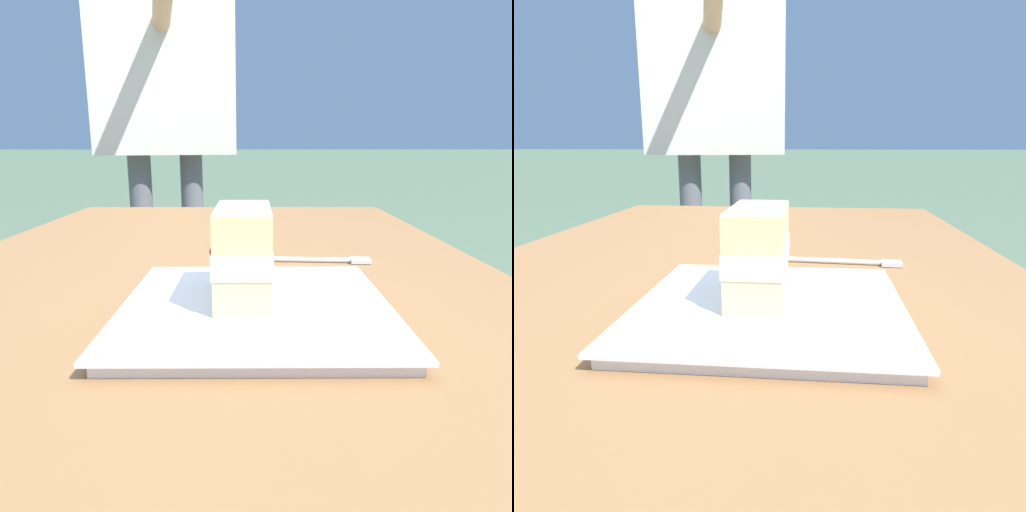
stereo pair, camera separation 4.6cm
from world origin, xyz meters
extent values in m
cylinder|color=olive|center=(0.68, -0.35, 0.34)|extent=(0.07, 0.07, 0.68)
cylinder|color=olive|center=(0.68, 0.35, 0.34)|extent=(0.07, 0.07, 0.68)
cube|color=olive|center=(0.00, 0.00, 0.70)|extent=(1.49, 0.83, 0.04)
cube|color=white|center=(-0.10, -0.06, 0.72)|extent=(0.26, 0.26, 0.01)
cube|color=white|center=(-0.10, -0.06, 0.73)|extent=(0.27, 0.27, 0.00)
cube|color=#EAD18C|center=(-0.09, -0.05, 0.75)|extent=(0.11, 0.06, 0.04)
cube|color=white|center=(-0.09, -0.05, 0.78)|extent=(0.12, 0.06, 0.02)
sphere|color=#B21923|center=(-0.07, -0.02, 0.78)|extent=(0.02, 0.02, 0.02)
sphere|color=#B21923|center=(-0.06, -0.03, 0.79)|extent=(0.02, 0.02, 0.02)
cube|color=#EAD18C|center=(-0.09, -0.05, 0.81)|extent=(0.11, 0.06, 0.04)
cube|color=white|center=(-0.09, -0.05, 0.83)|extent=(0.11, 0.05, 0.00)
cylinder|color=silver|center=(0.12, -0.14, 0.72)|extent=(0.02, 0.14, 0.01)
cube|color=silver|center=(0.11, -0.22, 0.72)|extent=(0.03, 0.03, 0.01)
cylinder|color=slate|center=(1.04, 0.33, 0.43)|extent=(0.08, 0.08, 0.86)
cylinder|color=slate|center=(1.08, 0.16, 0.43)|extent=(0.08, 0.08, 0.86)
cube|color=beige|center=(1.06, 0.25, 1.16)|extent=(0.31, 0.50, 0.61)
camera|label=1|loc=(-0.55, -0.06, 0.89)|focal=31.70mm
camera|label=2|loc=(-0.55, -0.11, 0.89)|focal=31.70mm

